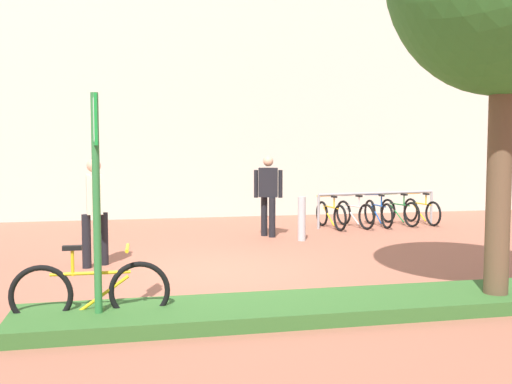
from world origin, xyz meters
TOP-DOWN VIEW (x-y plane):
  - ground_plane at (0.00, 0.00)m, footprint 60.00×60.00m
  - building_facade at (0.00, 7.75)m, footprint 28.00×1.20m
  - planter_strip at (0.96, -2.41)m, footprint 7.00×1.10m
  - parking_sign_post at (-1.61, -2.41)m, footprint 0.08×0.36m
  - bike_at_sign at (-1.70, -2.25)m, footprint 1.68×0.42m
  - bike_rack_cluster at (4.58, 4.48)m, footprint 3.18×1.86m
  - bollard_steel at (2.14, 2.72)m, footprint 0.16×0.16m
  - person_casual_tan at (-1.83, 0.91)m, footprint 0.40×0.61m
  - person_suited_dark at (1.60, 3.42)m, footprint 0.59×0.37m

SIDE VIEW (x-z plane):
  - ground_plane at x=0.00m, z-range 0.00..0.00m
  - planter_strip at x=0.96m, z-range 0.00..0.16m
  - bike_rack_cluster at x=4.58m, z-range -0.07..0.76m
  - bike_at_sign at x=-1.70m, z-range -0.08..0.78m
  - bollard_steel at x=2.14m, z-range 0.00..0.90m
  - person_casual_tan at x=-1.83m, z-range 0.12..1.84m
  - person_suited_dark at x=1.60m, z-range 0.12..1.84m
  - parking_sign_post at x=-1.61m, z-range 0.38..2.83m
  - building_facade at x=0.00m, z-range 0.00..10.00m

